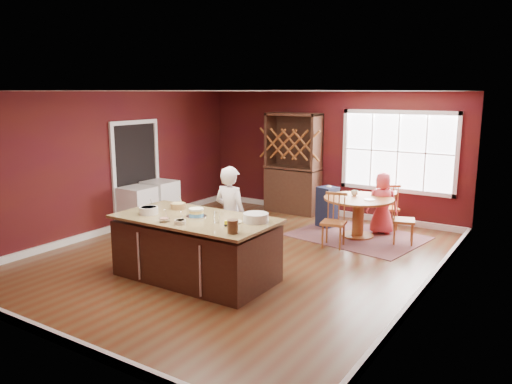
# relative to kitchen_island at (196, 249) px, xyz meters

# --- Properties ---
(room_shell) EXTENTS (7.00, 7.00, 7.00)m
(room_shell) POSITION_rel_kitchen_island_xyz_m (-0.01, 1.15, 0.91)
(room_shell) COLOR brown
(room_shell) RESTS_ON ground
(window) EXTENTS (2.36, 0.10, 1.66)m
(window) POSITION_rel_kitchen_island_xyz_m (1.49, 4.62, 1.06)
(window) COLOR white
(window) RESTS_ON room_shell
(doorway) EXTENTS (0.08, 1.26, 2.13)m
(doorway) POSITION_rel_kitchen_island_xyz_m (-2.98, 1.75, 0.59)
(doorway) COLOR white
(doorway) RESTS_ON room_shell
(kitchen_island) EXTENTS (2.35, 1.23, 0.92)m
(kitchen_island) POSITION_rel_kitchen_island_xyz_m (0.00, 0.00, 0.00)
(kitchen_island) COLOR #3A1E15
(kitchen_island) RESTS_ON ground
(dining_table) EXTENTS (1.29, 1.29, 0.75)m
(dining_table) POSITION_rel_kitchen_island_xyz_m (1.20, 3.31, 0.10)
(dining_table) COLOR brown
(dining_table) RESTS_ON ground
(baker) EXTENTS (0.59, 0.40, 1.57)m
(baker) POSITION_rel_kitchen_island_xyz_m (0.08, 0.76, 0.35)
(baker) COLOR silver
(baker) RESTS_ON ground
(layer_cake) EXTENTS (0.30, 0.30, 0.12)m
(layer_cake) POSITION_rel_kitchen_island_xyz_m (-0.00, 0.03, 0.54)
(layer_cake) COLOR white
(layer_cake) RESTS_ON kitchen_island
(bowl_blue) EXTENTS (0.28, 0.28, 0.11)m
(bowl_blue) POSITION_rel_kitchen_island_xyz_m (-0.70, -0.22, 0.53)
(bowl_blue) COLOR silver
(bowl_blue) RESTS_ON kitchen_island
(bowl_yellow) EXTENTS (0.24, 0.24, 0.09)m
(bowl_yellow) POSITION_rel_kitchen_island_xyz_m (-0.56, 0.27, 0.53)
(bowl_yellow) COLOR olive
(bowl_yellow) RESTS_ON kitchen_island
(bowl_pink) EXTENTS (0.15, 0.15, 0.06)m
(bowl_pink) POSITION_rel_kitchen_island_xyz_m (-0.19, -0.43, 0.51)
(bowl_pink) COLOR white
(bowl_pink) RESTS_ON kitchen_island
(bowl_olive) EXTENTS (0.16, 0.16, 0.06)m
(bowl_olive) POSITION_rel_kitchen_island_xyz_m (0.08, -0.40, 0.51)
(bowl_olive) COLOR beige
(bowl_olive) RESTS_ON kitchen_island
(drinking_glass) EXTENTS (0.08, 0.08, 0.17)m
(drinking_glass) POSITION_rel_kitchen_island_xyz_m (0.45, -0.07, 0.56)
(drinking_glass) COLOR silver
(drinking_glass) RESTS_ON kitchen_island
(dinner_plate) EXTENTS (0.25, 0.25, 0.02)m
(dinner_plate) POSITION_rel_kitchen_island_xyz_m (0.63, 0.06, 0.49)
(dinner_plate) COLOR beige
(dinner_plate) RESTS_ON kitchen_island
(white_tub) EXTENTS (0.35, 0.35, 0.12)m
(white_tub) POSITION_rel_kitchen_island_xyz_m (0.87, 0.25, 0.54)
(white_tub) COLOR silver
(white_tub) RESTS_ON kitchen_island
(stoneware_crock) EXTENTS (0.14, 0.14, 0.17)m
(stoneware_crock) POSITION_rel_kitchen_island_xyz_m (0.93, -0.38, 0.57)
(stoneware_crock) COLOR brown
(stoneware_crock) RESTS_ON kitchen_island
(toy_figurine) EXTENTS (0.05, 0.05, 0.08)m
(toy_figurine) POSITION_rel_kitchen_island_xyz_m (0.67, -0.16, 0.52)
(toy_figurine) COLOR #FEFF09
(toy_figurine) RESTS_ON kitchen_island
(rug) EXTENTS (2.55, 2.12, 0.01)m
(rug) POSITION_rel_kitchen_island_xyz_m (1.20, 3.31, -0.43)
(rug) COLOR brown
(rug) RESTS_ON ground
(chair_east) EXTENTS (0.48, 0.49, 0.95)m
(chair_east) POSITION_rel_kitchen_island_xyz_m (2.05, 3.33, 0.03)
(chair_east) COLOR brown
(chair_east) RESTS_ON ground
(chair_south) EXTENTS (0.47, 0.46, 0.96)m
(chair_south) POSITION_rel_kitchen_island_xyz_m (1.07, 2.47, 0.04)
(chair_south) COLOR brown
(chair_south) RESTS_ON ground
(chair_north) EXTENTS (0.54, 0.54, 0.94)m
(chair_north) POSITION_rel_kitchen_island_xyz_m (1.50, 4.11, 0.03)
(chair_north) COLOR brown
(chair_north) RESTS_ON ground
(seated_woman) EXTENTS (0.69, 0.57, 1.20)m
(seated_woman) POSITION_rel_kitchen_island_xyz_m (1.51, 3.75, 0.16)
(seated_woman) COLOR #DB4450
(seated_woman) RESTS_ON ground
(high_chair) EXTENTS (0.44, 0.44, 0.85)m
(high_chair) POSITION_rel_kitchen_island_xyz_m (0.41, 3.66, -0.01)
(high_chair) COLOR black
(high_chair) RESTS_ON ground
(toddler) EXTENTS (0.18, 0.14, 0.26)m
(toddler) POSITION_rel_kitchen_island_xyz_m (0.45, 3.66, 0.37)
(toddler) COLOR #8CA5BF
(toddler) RESTS_ON high_chair
(table_plate) EXTENTS (0.19, 0.19, 0.01)m
(table_plate) POSITION_rel_kitchen_island_xyz_m (1.43, 3.22, 0.32)
(table_plate) COLOR beige
(table_plate) RESTS_ON dining_table
(table_cup) EXTENTS (0.15, 0.15, 0.10)m
(table_cup) POSITION_rel_kitchen_island_xyz_m (1.06, 3.44, 0.36)
(table_cup) COLOR silver
(table_cup) RESTS_ON dining_table
(hutch) EXTENTS (1.22, 0.51, 2.23)m
(hutch) POSITION_rel_kitchen_island_xyz_m (-0.78, 4.37, 0.68)
(hutch) COLOR #3C1F13
(hutch) RESTS_ON ground
(washer) EXTENTS (0.59, 0.57, 0.86)m
(washer) POSITION_rel_kitchen_island_xyz_m (-2.65, 1.43, -0.01)
(washer) COLOR silver
(washer) RESTS_ON ground
(dryer) EXTENTS (0.61, 0.59, 0.88)m
(dryer) POSITION_rel_kitchen_island_xyz_m (-2.65, 2.07, 0.00)
(dryer) COLOR silver
(dryer) RESTS_ON ground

